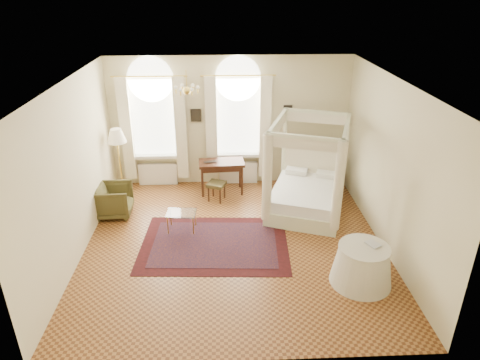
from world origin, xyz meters
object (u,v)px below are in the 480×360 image
object	(u,v)px
canopy_bed	(307,192)
writing_desk	(221,166)
nightstand	(326,177)
coffee_table	(181,214)
armchair	(114,200)
floor_lamp	(117,139)
side_table	(362,265)
stool	(216,186)

from	to	relation	value
canopy_bed	writing_desk	distance (m)	2.24
nightstand	coffee_table	xyz separation A→B (m)	(-3.56, -1.97, 0.10)
nightstand	armchair	world-z (taller)	armchair
writing_desk	floor_lamp	size ratio (longest dim) A/B	0.66
armchair	side_table	distance (m)	5.58
canopy_bed	coffee_table	world-z (taller)	canopy_bed
armchair	stool	bearing A→B (deg)	-76.63
canopy_bed	floor_lamp	xyz separation A→B (m)	(-4.40, 1.01, 1.00)
armchair	canopy_bed	bearing A→B (deg)	-92.28
stool	coffee_table	world-z (taller)	stool
floor_lamp	nightstand	bearing A→B (deg)	2.84
stool	coffee_table	bearing A→B (deg)	-118.25
canopy_bed	armchair	bearing A→B (deg)	179.49
stool	writing_desk	bearing A→B (deg)	72.91
coffee_table	side_table	xyz separation A→B (m)	(3.31, -1.91, -0.02)
floor_lamp	coffee_table	bearing A→B (deg)	-47.03
coffee_table	writing_desk	bearing A→B (deg)	64.24
canopy_bed	coffee_table	distance (m)	2.90
writing_desk	floor_lamp	xyz separation A→B (m)	(-2.46, -0.09, 0.77)
canopy_bed	writing_desk	xyz separation A→B (m)	(-1.94, 1.10, 0.22)
floor_lamp	side_table	bearing A→B (deg)	-36.43
stool	armchair	xyz separation A→B (m)	(-2.33, -0.63, -0.02)
armchair	coffee_table	world-z (taller)	armchair
writing_desk	armchair	size ratio (longest dim) A/B	1.42
coffee_table	canopy_bed	bearing A→B (deg)	14.04
armchair	floor_lamp	bearing A→B (deg)	-1.77
nightstand	side_table	world-z (taller)	side_table
floor_lamp	stool	bearing A→B (deg)	-8.29
coffee_table	stool	bearing A→B (deg)	61.75
canopy_bed	stool	xyz separation A→B (m)	(-2.07, 0.67, -0.11)
canopy_bed	floor_lamp	bearing A→B (deg)	167.09
stool	armchair	distance (m)	2.42
writing_desk	stool	xyz separation A→B (m)	(-0.13, -0.43, -0.33)
coffee_table	side_table	world-z (taller)	side_table
stool	side_table	world-z (taller)	side_table
stool	floor_lamp	world-z (taller)	floor_lamp
canopy_bed	nightstand	xyz separation A→B (m)	(0.75, 1.27, -0.21)
nightstand	armchair	xyz separation A→B (m)	(-5.15, -1.23, 0.08)
stool	floor_lamp	size ratio (longest dim) A/B	0.30
writing_desk	coffee_table	bearing A→B (deg)	-115.76
armchair	side_table	world-z (taller)	side_table
writing_desk	armchair	bearing A→B (deg)	-156.73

